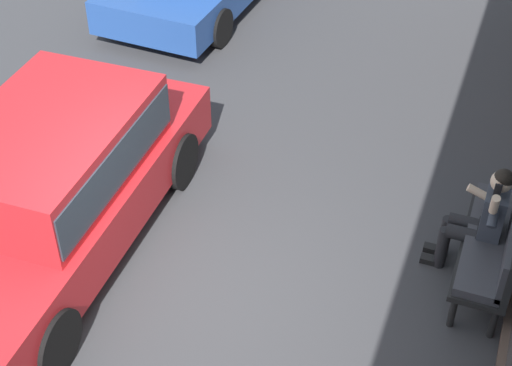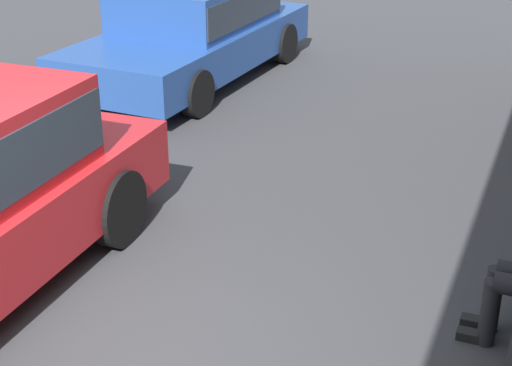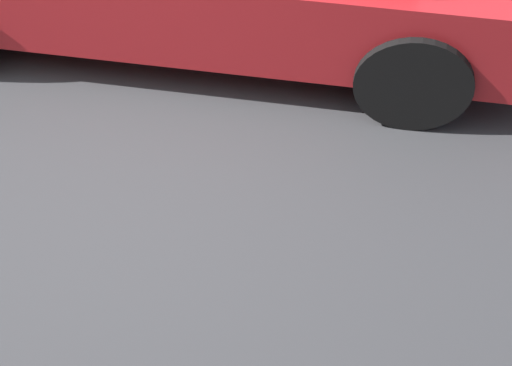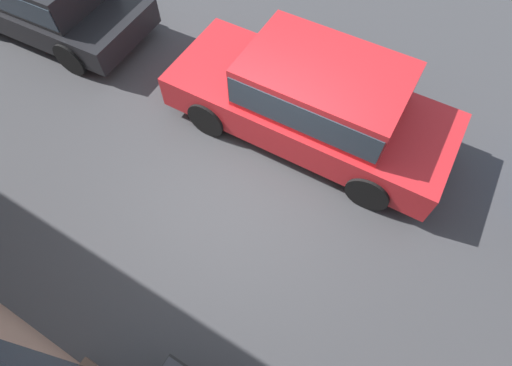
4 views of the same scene
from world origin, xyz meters
The scene contains 1 object.
parked_car_near centered at (-6.45, -2.43, 0.74)m, with size 4.51×2.09×1.36m.
Camera 2 is at (3.41, 2.60, 3.33)m, focal length 55.00 mm.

